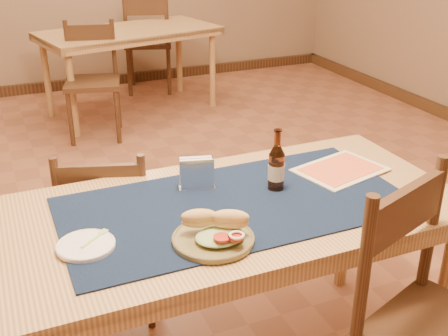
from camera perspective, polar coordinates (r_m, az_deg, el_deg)
name	(u,v)px	position (r m, az deg, el deg)	size (l,w,h in m)	color
main_table	(235,225)	(2.00, 1.13, -5.85)	(1.60, 0.80, 0.75)	tan
placemat	(235,204)	(1.96, 1.15, -3.70)	(1.20, 0.60, 0.01)	#101D3A
baseboard	(171,256)	(2.97, -5.40, -8.93)	(6.00, 7.00, 0.10)	#462D19
back_table	(129,39)	(5.12, -9.59, 12.82)	(1.64, 1.06, 0.75)	tan
chair_main_far	(109,229)	(2.49, -11.57, -6.10)	(0.49, 0.49, 0.84)	#462D19
chair_main_near	(437,331)	(1.90, 20.83, -15.18)	(0.58, 0.58, 0.99)	#462D19
chair_back_near	(92,79)	(4.64, -13.21, 8.83)	(0.51, 0.51, 0.91)	#462D19
chair_back_far	(148,41)	(5.77, -7.73, 12.66)	(0.57, 0.57, 0.99)	#462D19
sandwich_plate	(215,234)	(1.73, -0.90, -6.68)	(0.26, 0.26, 0.10)	brown
side_plate	(86,245)	(1.76, -13.87, -7.61)	(0.18, 0.18, 0.01)	white
fork	(96,237)	(1.78, -12.84, -6.85)	(0.10, 0.09, 0.00)	#97D373
beer_bottle	(276,167)	(2.04, 5.35, 0.09)	(0.06, 0.06, 0.23)	#4F240E
napkin_holder	(197,174)	(2.05, -2.79, -0.62)	(0.14, 0.08, 0.12)	silver
menu_card	(340,169)	(2.25, 11.75, -0.14)	(0.38, 0.32, 0.01)	beige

